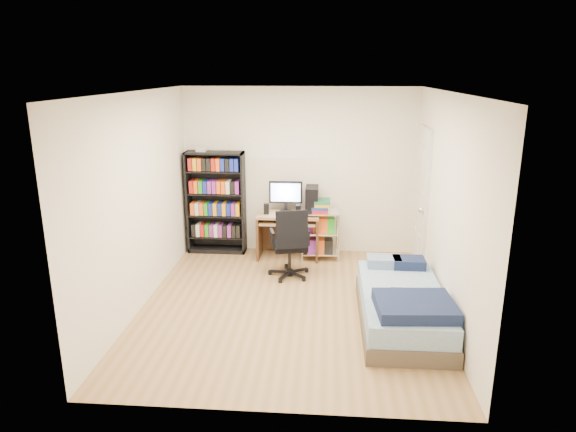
# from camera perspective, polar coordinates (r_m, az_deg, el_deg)

# --- Properties ---
(room) EXTENTS (3.58, 4.08, 2.58)m
(room) POSITION_cam_1_polar(r_m,az_deg,el_deg) (5.82, 0.15, 1.22)
(room) COLOR tan
(room) RESTS_ON ground
(media_shelf) EXTENTS (0.88, 0.29, 1.62)m
(media_shelf) POSITION_cam_1_polar(r_m,az_deg,el_deg) (7.88, -8.01, 1.63)
(media_shelf) COLOR black
(media_shelf) RESTS_ON room
(computer_desk) EXTENTS (0.91, 0.53, 1.15)m
(computer_desk) POSITION_cam_1_polar(r_m,az_deg,el_deg) (7.63, 0.74, -0.10)
(computer_desk) COLOR #9F7C52
(computer_desk) RESTS_ON room
(office_chair) EXTENTS (0.70, 0.70, 0.98)m
(office_chair) POSITION_cam_1_polar(r_m,az_deg,el_deg) (6.96, 0.21, -4.39)
(office_chair) COLOR black
(office_chair) RESTS_ON room
(wire_cart) EXTENTS (0.57, 0.43, 0.90)m
(wire_cart) POSITION_cam_1_polar(r_m,az_deg,el_deg) (7.58, 3.62, -0.52)
(wire_cart) COLOR white
(wire_cart) RESTS_ON room
(bed) EXTENTS (0.91, 1.82, 0.52)m
(bed) POSITION_cam_1_polar(r_m,az_deg,el_deg) (5.87, 12.61, -9.69)
(bed) COLOR brown
(bed) RESTS_ON room
(door) EXTENTS (0.12, 0.80, 2.00)m
(door) POSITION_cam_1_polar(r_m,az_deg,el_deg) (7.29, 14.61, 1.70)
(door) COLOR silver
(door) RESTS_ON room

